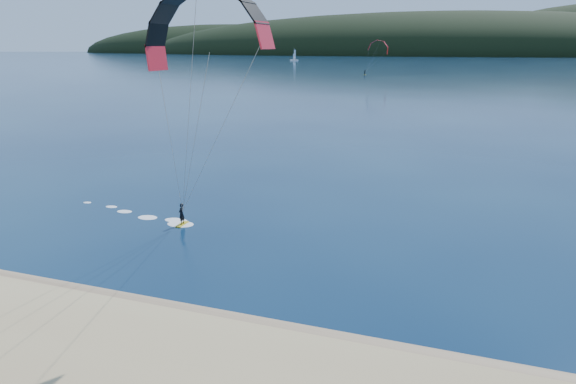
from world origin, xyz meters
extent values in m
plane|color=#071A38|center=(0.00, 0.00, 0.00)|extent=(1800.00, 1800.00, 0.00)
cube|color=#8B6F51|center=(0.00, 4.50, 0.05)|extent=(220.00, 2.50, 0.10)
ellipsoid|color=black|center=(-50.00, 720.00, 0.00)|extent=(840.00, 280.00, 110.00)
ellipsoid|color=black|center=(-380.00, 780.00, 0.00)|extent=(520.00, 220.00, 90.00)
cube|color=gold|center=(-6.06, 15.99, 0.04)|extent=(0.41, 1.24, 0.07)
imported|color=black|center=(-6.06, 15.99, 0.83)|extent=(0.37, 0.56, 1.52)
cylinder|color=gray|center=(-3.04, 12.98, 6.52)|extent=(0.02, 0.02, 13.33)
cube|color=gold|center=(-31.85, 211.84, 0.06)|extent=(0.96, 1.62, 0.09)
imported|color=black|center=(-31.85, 211.84, 1.04)|extent=(0.97, 1.10, 1.90)
cylinder|color=gray|center=(-28.65, 209.12, 5.81)|extent=(0.02, 0.02, 11.60)
cube|color=white|center=(-126.53, 395.89, 0.43)|extent=(7.28, 4.53, 1.21)
cylinder|color=white|center=(-126.53, 395.89, 5.20)|extent=(0.17, 0.17, 9.53)
cube|color=white|center=(-126.49, 397.11, 5.20)|extent=(0.84, 2.13, 6.93)
cube|color=white|center=(-126.49, 394.51, 3.47)|extent=(0.65, 1.64, 4.33)
camera|label=1|loc=(12.55, -14.16, 12.30)|focal=32.21mm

